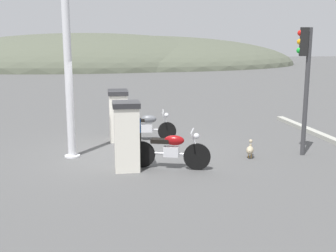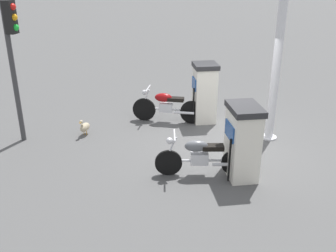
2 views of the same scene
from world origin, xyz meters
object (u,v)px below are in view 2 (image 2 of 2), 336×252
(fuel_pump_near, at_px, (204,93))
(motorcycle_far_pump, at_px, (200,155))
(motorcycle_near_pump, at_px, (167,106))
(fuel_pump_far, at_px, (242,141))
(roadside_traffic_light, at_px, (12,48))
(canopy_support_pole, at_px, (277,59))
(wandering_duck, at_px, (85,127))

(fuel_pump_near, height_order, motorcycle_far_pump, fuel_pump_near)
(fuel_pump_near, xyz_separation_m, motorcycle_near_pump, (1.03, -0.10, -0.37))
(fuel_pump_near, xyz_separation_m, fuel_pump_far, (-0.00, 3.05, -0.04))
(motorcycle_near_pump, distance_m, roadside_traffic_light, 4.13)
(motorcycle_far_pump, bearing_deg, roadside_traffic_light, -31.70)
(fuel_pump_near, relative_size, canopy_support_pole, 0.39)
(roadside_traffic_light, bearing_deg, wandering_duck, -176.99)
(fuel_pump_near, relative_size, roadside_traffic_light, 0.49)
(fuel_pump_near, height_order, roadside_traffic_light, roadside_traffic_light)
(wandering_duck, distance_m, canopy_support_pole, 5.01)
(fuel_pump_near, distance_m, canopy_support_pole, 2.27)
(fuel_pump_far, xyz_separation_m, motorcycle_far_pump, (0.82, -0.16, -0.33))
(fuel_pump_far, distance_m, wandering_duck, 4.20)
(fuel_pump_near, height_order, wandering_duck, fuel_pump_near)
(fuel_pump_near, bearing_deg, fuel_pump_far, 90.00)
(fuel_pump_near, xyz_separation_m, roadside_traffic_light, (4.67, 0.51, 1.47))
(fuel_pump_near, bearing_deg, wandering_duck, 7.62)
(roadside_traffic_light, height_order, canopy_support_pole, canopy_support_pole)
(motorcycle_near_pump, height_order, roadside_traffic_light, roadside_traffic_light)
(fuel_pump_near, distance_m, motorcycle_far_pump, 3.03)
(roadside_traffic_light, distance_m, canopy_support_pole, 6.08)
(fuel_pump_near, height_order, fuel_pump_far, fuel_pump_near)
(motorcycle_far_pump, height_order, roadside_traffic_light, roadside_traffic_light)
(motorcycle_far_pump, xyz_separation_m, wandering_duck, (2.42, -2.46, -0.23))
(fuel_pump_far, relative_size, motorcycle_far_pump, 0.80)
(motorcycle_near_pump, bearing_deg, motorcycle_far_pump, 93.96)
(motorcycle_near_pump, distance_m, canopy_support_pole, 3.20)
(fuel_pump_far, relative_size, motorcycle_near_pump, 0.82)
(motorcycle_far_pump, relative_size, canopy_support_pole, 0.46)
(motorcycle_near_pump, height_order, canopy_support_pole, canopy_support_pole)
(canopy_support_pole, bearing_deg, wandering_duck, -11.70)
(wandering_duck, bearing_deg, fuel_pump_far, 141.05)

